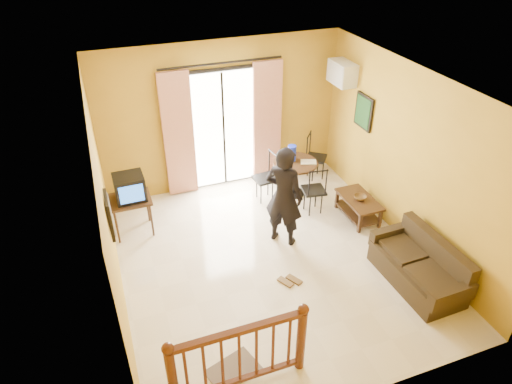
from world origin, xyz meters
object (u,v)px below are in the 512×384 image
object	(u,v)px
television	(130,187)
dining_table	(295,169)
sofa	(420,267)
standing_person	(284,196)
coffee_table	(358,205)

from	to	relation	value
television	dining_table	bearing A→B (deg)	1.53
dining_table	sofa	distance (m)	2.92
television	standing_person	xyz separation A→B (m)	(2.23, -1.07, -0.02)
dining_table	sofa	bearing A→B (deg)	-75.48
dining_table	standing_person	size ratio (longest dim) A/B	0.48
sofa	television	bearing A→B (deg)	142.85
television	coffee_table	bearing A→B (deg)	-15.59
coffee_table	sofa	size ratio (longest dim) A/B	0.57
standing_person	dining_table	bearing A→B (deg)	-76.72
television	dining_table	size ratio (longest dim) A/B	0.58
television	dining_table	distance (m)	3.01
television	sofa	distance (m)	4.61
television	sofa	world-z (taller)	television
coffee_table	sofa	xyz separation A→B (m)	(-0.00, -1.72, 0.01)
dining_table	coffee_table	xyz separation A→B (m)	(0.73, -1.09, -0.28)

